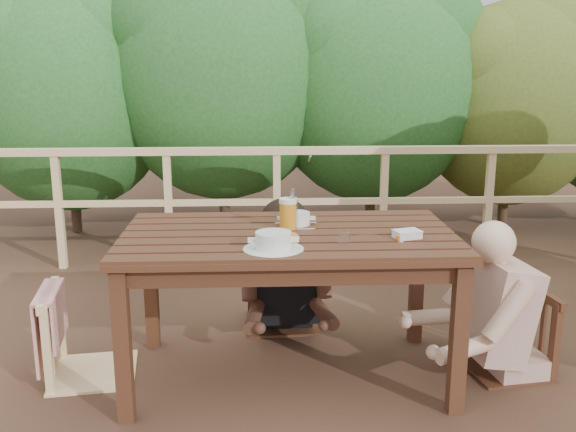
{
  "coord_description": "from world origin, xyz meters",
  "views": [
    {
      "loc": [
        -0.16,
        -3.31,
        1.71
      ],
      "look_at": [
        0.0,
        0.05,
        0.9
      ],
      "focal_mm": 40.57,
      "sensor_mm": 36.0,
      "label": 1
    }
  ],
  "objects_px": {
    "butter_tub": "(407,236)",
    "bread_roll": "(289,238)",
    "table": "(288,307)",
    "chair_far": "(282,258)",
    "chair_right": "(510,296)",
    "tumbler": "(344,239)",
    "diner_right": "(520,248)",
    "soup_far": "(296,220)",
    "woman": "(282,225)",
    "soup_near": "(273,242)",
    "chair_left": "(88,293)",
    "beer_glass": "(288,215)",
    "bottle": "(293,210)"
  },
  "relations": [
    {
      "from": "butter_tub",
      "to": "bread_roll",
      "type": "bearing_deg",
      "value": 167.6
    },
    {
      "from": "table",
      "to": "chair_far",
      "type": "bearing_deg",
      "value": 90.58
    },
    {
      "from": "chair_right",
      "to": "tumbler",
      "type": "xyz_separation_m",
      "value": [
        -0.96,
        -0.24,
        0.41
      ]
    },
    {
      "from": "diner_right",
      "to": "soup_far",
      "type": "relative_size",
      "value": 5.64
    },
    {
      "from": "woman",
      "to": "soup_near",
      "type": "xyz_separation_m",
      "value": [
        -0.08,
        -1.04,
        0.19
      ]
    },
    {
      "from": "chair_left",
      "to": "chair_far",
      "type": "relative_size",
      "value": 1.04
    },
    {
      "from": "bread_roll",
      "to": "butter_tub",
      "type": "bearing_deg",
      "value": 3.59
    },
    {
      "from": "chair_left",
      "to": "butter_tub",
      "type": "height_order",
      "value": "chair_left"
    },
    {
      "from": "chair_left",
      "to": "bread_roll",
      "type": "height_order",
      "value": "chair_left"
    },
    {
      "from": "woman",
      "to": "bread_roll",
      "type": "xyz_separation_m",
      "value": [
        0.0,
        -0.92,
        0.17
      ]
    },
    {
      "from": "chair_right",
      "to": "diner_right",
      "type": "distance_m",
      "value": 0.28
    },
    {
      "from": "soup_near",
      "to": "soup_far",
      "type": "height_order",
      "value": "soup_near"
    },
    {
      "from": "table",
      "to": "bread_roll",
      "type": "bearing_deg",
      "value": -92.2
    },
    {
      "from": "diner_right",
      "to": "bread_roll",
      "type": "xyz_separation_m",
      "value": [
        -1.26,
        -0.19,
        0.12
      ]
    },
    {
      "from": "chair_left",
      "to": "diner_right",
      "type": "relative_size",
      "value": 0.67
    },
    {
      "from": "soup_far",
      "to": "butter_tub",
      "type": "relative_size",
      "value": 1.9
    },
    {
      "from": "tumbler",
      "to": "soup_near",
      "type": "bearing_deg",
      "value": -168.3
    },
    {
      "from": "table",
      "to": "beer_glass",
      "type": "bearing_deg",
      "value": 89.47
    },
    {
      "from": "woman",
      "to": "butter_tub",
      "type": "xyz_separation_m",
      "value": [
        0.61,
        -0.88,
        0.17
      ]
    },
    {
      "from": "chair_left",
      "to": "tumbler",
      "type": "height_order",
      "value": "chair_left"
    },
    {
      "from": "soup_far",
      "to": "bread_roll",
      "type": "xyz_separation_m",
      "value": [
        -0.06,
        -0.34,
        -0.01
      ]
    },
    {
      "from": "soup_far",
      "to": "tumbler",
      "type": "height_order",
      "value": "soup_far"
    },
    {
      "from": "butter_tub",
      "to": "beer_glass",
      "type": "bearing_deg",
      "value": 143.96
    },
    {
      "from": "tumbler",
      "to": "butter_tub",
      "type": "relative_size",
      "value": 0.56
    },
    {
      "from": "diner_right",
      "to": "bottle",
      "type": "relative_size",
      "value": 6.14
    },
    {
      "from": "diner_right",
      "to": "table",
      "type": "bearing_deg",
      "value": 82.66
    },
    {
      "from": "tumbler",
      "to": "butter_tub",
      "type": "bearing_deg",
      "value": 14.25
    },
    {
      "from": "chair_far",
      "to": "diner_right",
      "type": "height_order",
      "value": "diner_right"
    },
    {
      "from": "table",
      "to": "chair_left",
      "type": "xyz_separation_m",
      "value": [
        -1.09,
        0.07,
        0.07
      ]
    },
    {
      "from": "soup_near",
      "to": "tumbler",
      "type": "xyz_separation_m",
      "value": [
        0.35,
        0.07,
        -0.01
      ]
    },
    {
      "from": "chair_right",
      "to": "soup_far",
      "type": "xyz_separation_m",
      "value": [
        -1.18,
        0.15,
        0.41
      ]
    },
    {
      "from": "soup_far",
      "to": "bread_roll",
      "type": "height_order",
      "value": "soup_far"
    },
    {
      "from": "soup_near",
      "to": "chair_right",
      "type": "bearing_deg",
      "value": 13.46
    },
    {
      "from": "soup_near",
      "to": "beer_glass",
      "type": "height_order",
      "value": "beer_glass"
    },
    {
      "from": "bread_roll",
      "to": "butter_tub",
      "type": "relative_size",
      "value": 0.84
    },
    {
      "from": "chair_right",
      "to": "beer_glass",
      "type": "relative_size",
      "value": 4.81
    },
    {
      "from": "soup_near",
      "to": "beer_glass",
      "type": "bearing_deg",
      "value": 76.85
    },
    {
      "from": "soup_far",
      "to": "tumbler",
      "type": "distance_m",
      "value": 0.45
    },
    {
      "from": "bottle",
      "to": "tumbler",
      "type": "relative_size",
      "value": 3.14
    },
    {
      "from": "beer_glass",
      "to": "bottle",
      "type": "height_order",
      "value": "bottle"
    },
    {
      "from": "diner_right",
      "to": "soup_near",
      "type": "distance_m",
      "value": 1.39
    },
    {
      "from": "chair_right",
      "to": "woman",
      "type": "bearing_deg",
      "value": -128.45
    },
    {
      "from": "chair_right",
      "to": "diner_right",
      "type": "height_order",
      "value": "diner_right"
    },
    {
      "from": "diner_right",
      "to": "tumbler",
      "type": "bearing_deg",
      "value": 95.69
    },
    {
      "from": "chair_far",
      "to": "bottle",
      "type": "bearing_deg",
      "value": -90.36
    },
    {
      "from": "chair_right",
      "to": "soup_far",
      "type": "bearing_deg",
      "value": -105.2
    },
    {
      "from": "chair_far",
      "to": "chair_right",
      "type": "height_order",
      "value": "chair_far"
    },
    {
      "from": "chair_right",
      "to": "tumbler",
      "type": "height_order",
      "value": "tumbler"
    },
    {
      "from": "beer_glass",
      "to": "bottle",
      "type": "xyz_separation_m",
      "value": [
        0.03,
        0.01,
        0.03
      ]
    },
    {
      "from": "chair_right",
      "to": "chair_left",
      "type": "bearing_deg",
      "value": -99.36
    }
  ]
}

